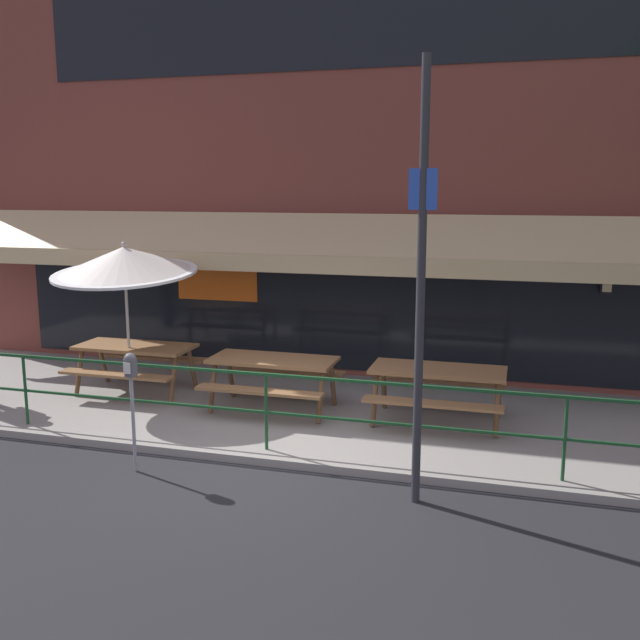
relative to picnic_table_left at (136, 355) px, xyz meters
The scene contains 10 objects.
ground_plane 3.53m from the picnic_table_left, 36.20° to the right, with size 120.00×120.00×0.00m, color #232326.
patio_deck 2.87m from the picnic_table_left, ahead, with size 15.00×4.00×0.10m, color gray.
restaurant_building 4.91m from the picnic_table_left, 37.98° to the left, with size 15.00×1.60×8.28m.
patio_railing 3.30m from the picnic_table_left, 31.99° to the right, with size 13.84×0.04×0.97m.
picnic_table_left is the anchor object (origin of this frame).
picnic_table_centre 2.35m from the picnic_table_left, ahead, with size 1.80×1.42×0.76m.
picnic_table_right 4.68m from the picnic_table_left, ahead, with size 1.80×1.42×0.76m.
patio_umbrella_left 1.49m from the picnic_table_left, 90.00° to the right, with size 2.14×2.14×2.40m.
parking_meter_near 3.01m from the picnic_table_left, 60.37° to the right, with size 0.15×0.16×1.42m.
street_sign_pole 5.59m from the picnic_table_left, 27.79° to the right, with size 0.28×0.09×4.52m.
Camera 1 is at (2.91, -7.51, 3.27)m, focal length 40.00 mm.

